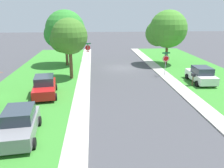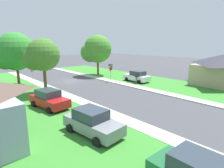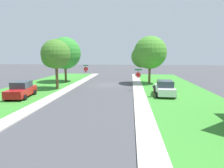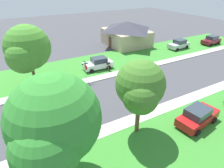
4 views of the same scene
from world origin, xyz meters
name	(u,v)px [view 4 (image 4 of 4)]	position (x,y,z in m)	size (l,w,h in m)	color
ground_plane	(63,110)	(0.00, 0.00, 0.00)	(120.00, 120.00, 0.00)	#424247
sidewalk_east	(184,100)	(4.70, 12.00, 0.05)	(1.40, 56.00, 0.10)	#B7B2A8
sidewalk_west	(134,69)	(-4.70, 12.00, 0.05)	(1.40, 56.00, 0.10)	#B7B2A8
lawn_west	(118,59)	(-9.40, 12.00, 0.04)	(8.00, 56.00, 0.08)	#38842D
stop_sign_near_corner	(12,141)	(4.38, -4.63, 1.88)	(0.90, 0.90, 2.77)	#9E9EA3
stop_sign_far_corner	(86,68)	(-4.60, 4.43, 1.89)	(0.92, 0.92, 2.77)	#9E9EA3
car_maroon_across_road	(211,40)	(-7.37, 32.64, 0.87)	(2.27, 4.42, 1.76)	maroon
car_red_far_down_street	(198,116)	(7.91, 9.95, 0.87)	(2.48, 4.51, 1.76)	red
car_white_driveway_right	(98,64)	(-7.44, 7.46, 0.87)	(2.16, 4.36, 1.76)	white
car_silver_behind_trees	(179,44)	(-8.57, 24.84, 0.87)	(2.28, 4.42, 1.76)	silver
tree_corner_large	(53,125)	(7.51, -2.19, 4.67)	(5.61, 5.22, 7.45)	brown
tree_sidewalk_far	(140,87)	(6.27, 4.54, 4.52)	(4.09, 3.80, 6.56)	brown
tree_sidewalk_mid	(27,50)	(-6.31, -1.66, 4.75)	(5.44, 5.06, 7.45)	brown
house_left_setback	(126,33)	(-15.47, 17.45, 2.38)	(9.12, 7.94, 4.60)	tan
mailbox	(108,64)	(-6.15, 8.43, 1.01)	(0.26, 0.49, 1.31)	brown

